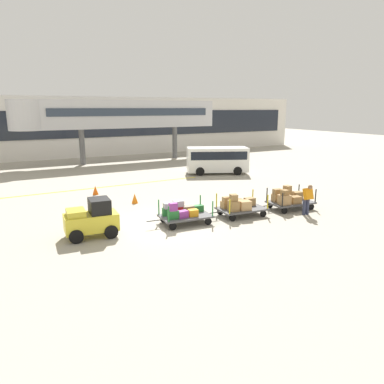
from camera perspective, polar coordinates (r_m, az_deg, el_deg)
The scene contains 12 objects.
ground_plane at distance 16.63m, azimuth -4.47°, elevation -5.11°, with size 120.00×120.00×0.00m, color #A8A08E.
apron_lead_line at distance 24.98m, azimuth -13.75°, elevation 0.75°, with size 14.26×0.20×0.01m, color yellow.
terminal_building at distance 40.96m, azimuth -19.96°, elevation 9.53°, with size 60.22×2.51×6.34m.
jet_bridge at distance 35.94m, azimuth -12.34°, elevation 11.80°, with size 19.48×3.00×5.89m.
baggage_tug at distance 15.39m, azimuth -15.45°, elevation -4.13°, with size 2.18×1.37×1.58m.
baggage_cart_lead at distance 16.56m, azimuth -1.50°, elevation -3.23°, with size 3.05×1.57×1.14m.
baggage_cart_middle at distance 17.84m, azimuth 7.46°, elevation -2.14°, with size 3.05×1.57×1.20m.
baggage_cart_tail at distance 19.57m, azimuth 14.87°, elevation -1.00°, with size 3.05×1.57×1.18m.
baggage_handler at distance 18.66m, azimuth 17.69°, elevation -0.92°, with size 0.46×0.48×1.56m.
shuttle_van at distance 29.25m, azimuth 3.99°, elevation 5.31°, with size 5.16×3.66×2.10m.
safety_cone_near at distance 20.39m, azimuth -8.99°, elevation -1.00°, with size 0.36×0.36×0.55m, color orange.
safety_cone_far at distance 22.92m, azimuth -14.95°, elevation 0.28°, with size 0.36×0.36×0.55m, color #EA590F.
Camera 1 is at (-6.44, -14.43, 5.19)m, focal length 33.94 mm.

